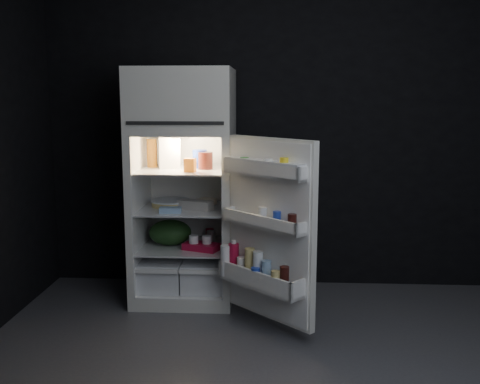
# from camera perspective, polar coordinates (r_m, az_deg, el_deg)

# --- Properties ---
(floor) EXTENTS (4.00, 3.40, 0.00)m
(floor) POSITION_cam_1_polar(r_m,az_deg,el_deg) (3.33, 5.67, -18.54)
(floor) COLOR #48484C
(floor) RESTS_ON ground
(wall_back) EXTENTS (4.00, 0.00, 2.70)m
(wall_back) POSITION_cam_1_polar(r_m,az_deg,el_deg) (4.64, 5.10, 6.91)
(wall_back) COLOR black
(wall_back) RESTS_ON ground
(wall_front) EXTENTS (4.00, 0.00, 2.70)m
(wall_front) POSITION_cam_1_polar(r_m,az_deg,el_deg) (1.26, 9.81, -0.71)
(wall_front) COLOR black
(wall_front) RESTS_ON ground
(refrigerator) EXTENTS (0.76, 0.71, 1.78)m
(refrigerator) POSITION_cam_1_polar(r_m,az_deg,el_deg) (4.35, -5.68, 1.49)
(refrigerator) COLOR white
(refrigerator) RESTS_ON ground
(fridge_door) EXTENTS (0.65, 0.64, 1.22)m
(fridge_door) POSITION_cam_1_polar(r_m,az_deg,el_deg) (3.73, 2.71, -4.11)
(fridge_door) COLOR white
(fridge_door) RESTS_ON ground
(milk_jug) EXTENTS (0.19, 0.19, 0.24)m
(milk_jug) POSITION_cam_1_polar(r_m,az_deg,el_deg) (4.37, -7.22, 4.01)
(milk_jug) COLOR white
(milk_jug) RESTS_ON refrigerator
(mayo_jar) EXTENTS (0.15, 0.15, 0.14)m
(mayo_jar) POSITION_cam_1_polar(r_m,az_deg,el_deg) (4.35, -4.10, 3.37)
(mayo_jar) COLOR #1B3396
(mayo_jar) RESTS_ON refrigerator
(jam_jar) EXTENTS (0.13, 0.13, 0.13)m
(jam_jar) POSITION_cam_1_polar(r_m,az_deg,el_deg) (4.27, -3.53, 3.19)
(jam_jar) COLOR black
(jam_jar) RESTS_ON refrigerator
(amber_bottle) EXTENTS (0.09, 0.09, 0.22)m
(amber_bottle) POSITION_cam_1_polar(r_m,az_deg,el_deg) (4.44, -8.94, 3.93)
(amber_bottle) COLOR #BD701E
(amber_bottle) RESTS_ON refrigerator
(small_carton) EXTENTS (0.09, 0.07, 0.10)m
(small_carton) POSITION_cam_1_polar(r_m,az_deg,el_deg) (4.12, -5.10, 2.73)
(small_carton) COLOR orange
(small_carton) RESTS_ON refrigerator
(egg_carton) EXTENTS (0.29, 0.19, 0.07)m
(egg_carton) POSITION_cam_1_polar(r_m,az_deg,el_deg) (4.26, -4.57, -1.33)
(egg_carton) COLOR #9C968E
(egg_carton) RESTS_ON refrigerator
(pie) EXTENTS (0.38, 0.38, 0.04)m
(pie) POSITION_cam_1_polar(r_m,az_deg,el_deg) (4.41, -7.05, -1.19)
(pie) COLOR tan
(pie) RESTS_ON refrigerator
(flat_package) EXTENTS (0.16, 0.09, 0.04)m
(flat_package) POSITION_cam_1_polar(r_m,az_deg,el_deg) (4.17, -7.09, -1.83)
(flat_package) COLOR #7D9EC1
(flat_package) RESTS_ON refrigerator
(wrapped_pkg) EXTENTS (0.15, 0.14, 0.05)m
(wrapped_pkg) POSITION_cam_1_polar(r_m,az_deg,el_deg) (4.45, -3.34, -0.97)
(wrapped_pkg) COLOR beige
(wrapped_pkg) RESTS_ON refrigerator
(produce_bag) EXTENTS (0.35, 0.30, 0.20)m
(produce_bag) POSITION_cam_1_polar(r_m,az_deg,el_deg) (4.42, -7.10, -4.09)
(produce_bag) COLOR #193815
(produce_bag) RESTS_ON refrigerator
(yogurt_tray) EXTENTS (0.30, 0.23, 0.05)m
(yogurt_tray) POSITION_cam_1_polar(r_m,az_deg,el_deg) (4.27, -3.92, -5.55)
(yogurt_tray) COLOR #AC0E2F
(yogurt_tray) RESTS_ON refrigerator
(small_can_red) EXTENTS (0.08, 0.08, 0.09)m
(small_can_red) POSITION_cam_1_polar(r_m,az_deg,el_deg) (4.56, -3.10, -4.30)
(small_can_red) COLOR #AC0E2F
(small_can_red) RESTS_ON refrigerator
(small_can_silver) EXTENTS (0.09, 0.09, 0.09)m
(small_can_silver) POSITION_cam_1_polar(r_m,az_deg,el_deg) (4.49, -2.97, -4.52)
(small_can_silver) COLOR silver
(small_can_silver) RESTS_ON refrigerator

